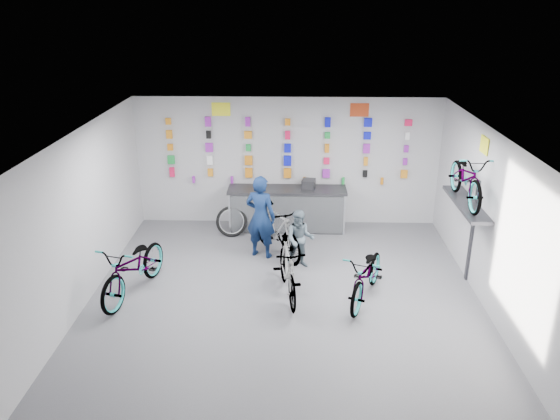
{
  "coord_description": "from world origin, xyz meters",
  "views": [
    {
      "loc": [
        0.15,
        -8.19,
        5.07
      ],
      "look_at": [
        -0.11,
        1.4,
        1.31
      ],
      "focal_mm": 35.0,
      "sensor_mm": 36.0,
      "label": 1
    }
  ],
  "objects_px": {
    "bike_center": "(288,270)",
    "bike_service": "(277,230)",
    "bike_left": "(134,267)",
    "bike_right": "(367,275)",
    "clerk": "(261,217)",
    "customer": "(300,239)",
    "counter": "(287,210)"
  },
  "relations": [
    {
      "from": "bike_center",
      "to": "customer",
      "type": "relative_size",
      "value": 1.47
    },
    {
      "from": "bike_right",
      "to": "customer",
      "type": "distance_m",
      "value": 1.73
    },
    {
      "from": "bike_center",
      "to": "bike_service",
      "type": "distance_m",
      "value": 1.72
    },
    {
      "from": "bike_service",
      "to": "clerk",
      "type": "distance_m",
      "value": 0.46
    },
    {
      "from": "customer",
      "to": "bike_service",
      "type": "bearing_deg",
      "value": 134.48
    },
    {
      "from": "customer",
      "to": "clerk",
      "type": "bearing_deg",
      "value": 152.29
    },
    {
      "from": "counter",
      "to": "bike_left",
      "type": "relative_size",
      "value": 1.31
    },
    {
      "from": "clerk",
      "to": "customer",
      "type": "distance_m",
      "value": 0.97
    },
    {
      "from": "bike_left",
      "to": "bike_service",
      "type": "relative_size",
      "value": 1.1
    },
    {
      "from": "counter",
      "to": "bike_center",
      "type": "distance_m",
      "value": 3.05
    },
    {
      "from": "bike_center",
      "to": "clerk",
      "type": "distance_m",
      "value": 1.77
    },
    {
      "from": "bike_center",
      "to": "customer",
      "type": "distance_m",
      "value": 1.19
    },
    {
      "from": "bike_right",
      "to": "clerk",
      "type": "relative_size",
      "value": 1.05
    },
    {
      "from": "bike_left",
      "to": "clerk",
      "type": "xyz_separation_m",
      "value": [
        2.18,
        1.65,
        0.34
      ]
    },
    {
      "from": "bike_service",
      "to": "customer",
      "type": "distance_m",
      "value": 0.71
    },
    {
      "from": "counter",
      "to": "bike_right",
      "type": "bearing_deg",
      "value": -64.91
    },
    {
      "from": "bike_right",
      "to": "bike_center",
      "type": "bearing_deg",
      "value": -161.81
    },
    {
      "from": "bike_left",
      "to": "bike_right",
      "type": "xyz_separation_m",
      "value": [
        4.17,
        -0.07,
        -0.06
      ]
    },
    {
      "from": "counter",
      "to": "bike_center",
      "type": "xyz_separation_m",
      "value": [
        0.06,
        -3.05,
        0.04
      ]
    },
    {
      "from": "bike_left",
      "to": "bike_right",
      "type": "bearing_deg",
      "value": 14.17
    },
    {
      "from": "bike_left",
      "to": "customer",
      "type": "distance_m",
      "value": 3.21
    },
    {
      "from": "bike_right",
      "to": "customer",
      "type": "relative_size",
      "value": 1.54
    },
    {
      "from": "bike_service",
      "to": "clerk",
      "type": "relative_size",
      "value": 1.06
    },
    {
      "from": "bike_center",
      "to": "bike_service",
      "type": "xyz_separation_m",
      "value": [
        -0.25,
        1.7,
        0.03
      ]
    },
    {
      "from": "counter",
      "to": "bike_left",
      "type": "bearing_deg",
      "value": -131.47
    },
    {
      "from": "bike_center",
      "to": "clerk",
      "type": "bearing_deg",
      "value": 100.1
    },
    {
      "from": "bike_center",
      "to": "clerk",
      "type": "relative_size",
      "value": 1.0
    },
    {
      "from": "bike_left",
      "to": "bike_service",
      "type": "xyz_separation_m",
      "value": [
        2.51,
        1.71,
        0.02
      ]
    },
    {
      "from": "bike_left",
      "to": "bike_center",
      "type": "bearing_deg",
      "value": 15.37
    },
    {
      "from": "counter",
      "to": "customer",
      "type": "relative_size",
      "value": 2.26
    },
    {
      "from": "clerk",
      "to": "customer",
      "type": "xyz_separation_m",
      "value": [
        0.81,
        -0.47,
        -0.28
      ]
    },
    {
      "from": "bike_service",
      "to": "counter",
      "type": "bearing_deg",
      "value": 49.92
    }
  ]
}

